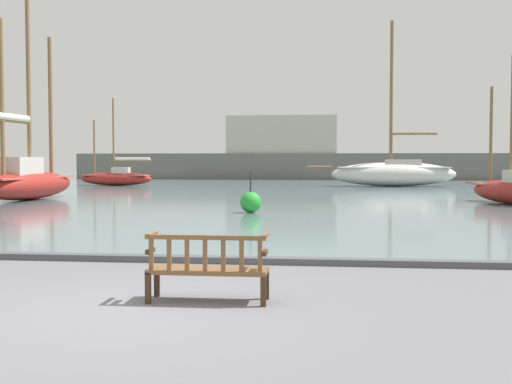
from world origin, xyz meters
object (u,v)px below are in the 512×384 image
at_px(sailboat_centre_channel, 116,177).
at_px(channel_buoy, 251,202).
at_px(park_bench, 208,267).
at_px(sailboat_mid_starboard, 394,172).
at_px(sailboat_outer_port, 27,179).

bearing_deg(sailboat_centre_channel, channel_buoy, -60.50).
relative_size(park_bench, sailboat_mid_starboard, 0.14).
height_order(park_bench, sailboat_centre_channel, sailboat_centre_channel).
xyz_separation_m(sailboat_mid_starboard, channel_buoy, (-6.96, -22.57, -0.59)).
distance_m(sailboat_outer_port, channel_buoy, 12.44).
height_order(park_bench, channel_buoy, channel_buoy).
distance_m(sailboat_outer_port, sailboat_mid_starboard, 24.49).
bearing_deg(park_bench, sailboat_mid_starboard, 80.76).
bearing_deg(sailboat_centre_channel, park_bench, -69.12).
height_order(sailboat_outer_port, channel_buoy, sailboat_outer_port).
distance_m(sailboat_centre_channel, sailboat_outer_port, 15.79).
xyz_separation_m(sailboat_centre_channel, sailboat_mid_starboard, (19.19, 0.96, 0.37)).
distance_m(park_bench, sailboat_mid_starboard, 36.43).
bearing_deg(channel_buoy, park_bench, -85.23).
xyz_separation_m(sailboat_outer_port, channel_buoy, (10.95, -5.88, -0.59)).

